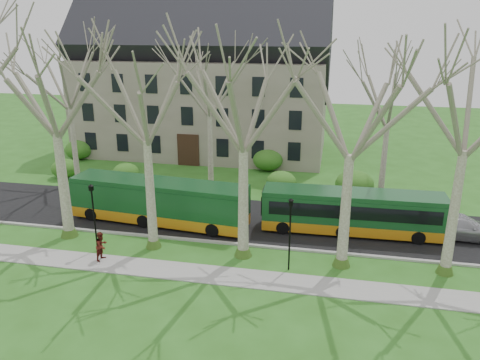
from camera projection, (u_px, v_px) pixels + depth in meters
name	position (u px, v px, depth m)	size (l,w,h in m)	color
ground	(194.00, 252.00, 29.13)	(120.00, 120.00, 0.00)	#2A5E1B
sidewalk	(181.00, 271.00, 26.80)	(70.00, 2.00, 0.06)	gray
road	(216.00, 218.00, 34.23)	(80.00, 8.00, 0.06)	black
curb	(201.00, 241.00, 30.50)	(80.00, 0.25, 0.14)	#A5A39E
building	(203.00, 77.00, 50.01)	(26.50, 12.20, 16.00)	slate
tree_row_verge	(192.00, 142.00, 27.19)	(49.00, 7.00, 14.00)	gray
tree_row_far	(216.00, 122.00, 37.70)	(33.00, 7.00, 12.00)	gray
lamp_row	(188.00, 220.00, 27.38)	(36.22, 0.22, 4.30)	black
hedges	(189.00, 168.00, 42.71)	(30.60, 8.60, 2.00)	#1E5A19
bus_lead	(159.00, 201.00, 32.94)	(12.69, 2.64, 3.17)	#14461F
bus_follow	(352.00, 212.00, 31.36)	(11.90, 2.48, 2.98)	#14461F
sedan	(461.00, 227.00, 30.74)	(2.17, 5.35, 1.55)	#AFAEB3
pedestrian_b	(102.00, 246.00, 27.84)	(0.86, 0.67, 1.78)	#501812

